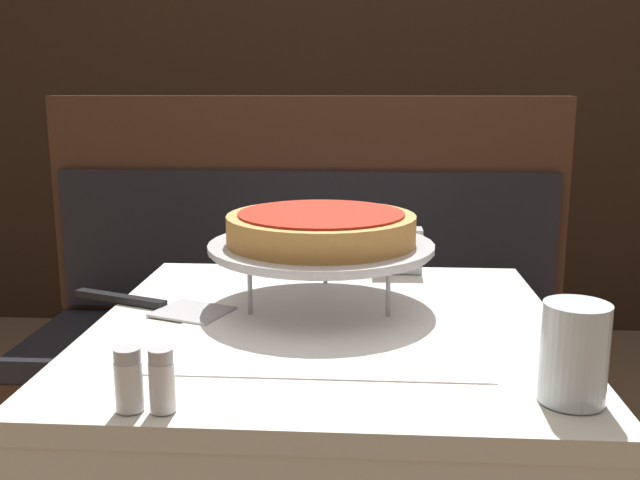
% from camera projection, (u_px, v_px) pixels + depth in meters
% --- Properties ---
extents(dining_table_front, '(0.75, 0.75, 0.73)m').
position_uv_depth(dining_table_front, '(327.00, 387.00, 1.17)').
color(dining_table_front, beige).
rests_on(dining_table_front, ground_plane).
extents(dining_table_rear, '(0.77, 0.77, 0.73)m').
position_uv_depth(dining_table_rear, '(316.00, 215.00, 2.73)').
color(dining_table_rear, red).
rests_on(dining_table_rear, ground_plane).
extents(booth_bench, '(1.45, 0.48, 1.07)m').
position_uv_depth(booth_bench, '(301.00, 378.00, 1.94)').
color(booth_bench, '#3D2316').
rests_on(booth_bench, ground_plane).
extents(back_wall_panel, '(6.00, 0.04, 2.40)m').
position_uv_depth(back_wall_panel, '(354.00, 63.00, 3.12)').
color(back_wall_panel, black).
rests_on(back_wall_panel, ground_plane).
extents(pizza_pan_stand, '(0.39, 0.39, 0.11)m').
position_uv_depth(pizza_pan_stand, '(321.00, 249.00, 1.23)').
color(pizza_pan_stand, '#ADADB2').
rests_on(pizza_pan_stand, dining_table_front).
extents(deep_dish_pizza, '(0.32, 0.32, 0.05)m').
position_uv_depth(deep_dish_pizza, '(321.00, 228.00, 1.22)').
color(deep_dish_pizza, '#C68E47').
rests_on(deep_dish_pizza, pizza_pan_stand).
extents(pizza_server, '(0.31, 0.16, 0.01)m').
position_uv_depth(pizza_server, '(156.00, 305.00, 1.22)').
color(pizza_server, '#BCBCC1').
rests_on(pizza_server, dining_table_front).
extents(water_glass_near, '(0.08, 0.08, 0.12)m').
position_uv_depth(water_glass_near, '(574.00, 353.00, 0.85)').
color(water_glass_near, silver).
rests_on(water_glass_near, dining_table_front).
extents(salt_shaker, '(0.03, 0.03, 0.08)m').
position_uv_depth(salt_shaker, '(129.00, 380.00, 0.83)').
color(salt_shaker, silver).
rests_on(salt_shaker, dining_table_front).
extents(pepper_shaker, '(0.03, 0.03, 0.08)m').
position_uv_depth(pepper_shaker, '(162.00, 380.00, 0.83)').
color(pepper_shaker, silver).
rests_on(pepper_shaker, dining_table_front).
extents(napkin_holder, '(0.10, 0.05, 0.09)m').
position_uv_depth(napkin_holder, '(397.00, 250.00, 1.45)').
color(napkin_holder, '#B2B2B7').
rests_on(napkin_holder, dining_table_front).
extents(condiment_caddy, '(0.14, 0.14, 0.16)m').
position_uv_depth(condiment_caddy, '(337.00, 172.00, 2.77)').
color(condiment_caddy, black).
rests_on(condiment_caddy, dining_table_rear).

